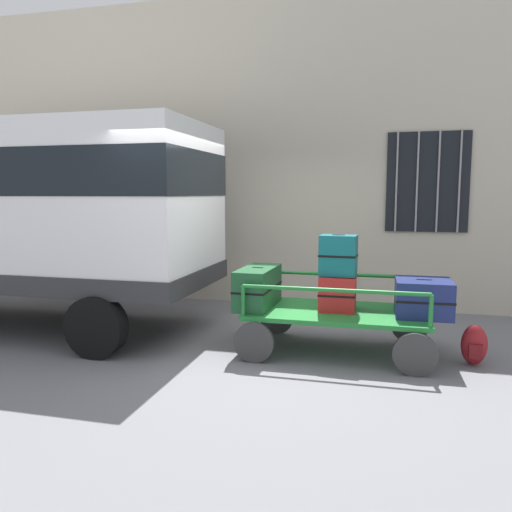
{
  "coord_description": "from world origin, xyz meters",
  "views": [
    {
      "loc": [
        1.61,
        -5.71,
        1.84
      ],
      "look_at": [
        0.13,
        0.05,
        1.1
      ],
      "focal_mm": 35.55,
      "sensor_mm": 36.0,
      "label": 1
    }
  ],
  "objects_px": {
    "luggage_cart": "(337,318)",
    "suitcase_midleft_middle": "(338,255)",
    "suitcase_left_bottom": "(258,287)",
    "van": "(29,206)",
    "backpack": "(474,345)",
    "suitcase_midleft_bottom": "(338,293)",
    "suitcase_center_bottom": "(423,298)"
  },
  "relations": [
    {
      "from": "backpack",
      "to": "luggage_cart",
      "type": "bearing_deg",
      "value": 176.84
    },
    {
      "from": "van",
      "to": "luggage_cart",
      "type": "distance_m",
      "value": 4.35
    },
    {
      "from": "van",
      "to": "suitcase_midleft_bottom",
      "type": "bearing_deg",
      "value": -1.22
    },
    {
      "from": "van",
      "to": "suitcase_left_bottom",
      "type": "height_order",
      "value": "van"
    },
    {
      "from": "luggage_cart",
      "to": "suitcase_center_bottom",
      "type": "relative_size",
      "value": 3.45
    },
    {
      "from": "luggage_cart",
      "to": "suitcase_left_bottom",
      "type": "height_order",
      "value": "suitcase_left_bottom"
    },
    {
      "from": "suitcase_midleft_bottom",
      "to": "suitcase_midleft_middle",
      "type": "relative_size",
      "value": 0.98
    },
    {
      "from": "luggage_cart",
      "to": "suitcase_left_bottom",
      "type": "xyz_separation_m",
      "value": [
        -0.94,
        -0.03,
        0.33
      ]
    },
    {
      "from": "suitcase_midleft_bottom",
      "to": "backpack",
      "type": "xyz_separation_m",
      "value": [
        1.47,
        -0.11,
        -0.48
      ]
    },
    {
      "from": "suitcase_midleft_middle",
      "to": "backpack",
      "type": "relative_size",
      "value": 1.07
    },
    {
      "from": "van",
      "to": "suitcase_left_bottom",
      "type": "distance_m",
      "value": 3.36
    },
    {
      "from": "suitcase_center_bottom",
      "to": "backpack",
      "type": "height_order",
      "value": "suitcase_center_bottom"
    },
    {
      "from": "luggage_cart",
      "to": "suitcase_left_bottom",
      "type": "relative_size",
      "value": 2.37
    },
    {
      "from": "suitcase_midleft_middle",
      "to": "suitcase_left_bottom",
      "type": "bearing_deg",
      "value": -178.02
    },
    {
      "from": "suitcase_midleft_bottom",
      "to": "suitcase_center_bottom",
      "type": "distance_m",
      "value": 0.94
    },
    {
      "from": "van",
      "to": "luggage_cart",
      "type": "relative_size",
      "value": 2.34
    },
    {
      "from": "suitcase_left_bottom",
      "to": "suitcase_midleft_middle",
      "type": "distance_m",
      "value": 1.02
    },
    {
      "from": "suitcase_left_bottom",
      "to": "van",
      "type": "bearing_deg",
      "value": 177.45
    },
    {
      "from": "suitcase_midleft_middle",
      "to": "suitcase_center_bottom",
      "type": "xyz_separation_m",
      "value": [
        0.94,
        -0.03,
        -0.44
      ]
    },
    {
      "from": "suitcase_left_bottom",
      "to": "backpack",
      "type": "bearing_deg",
      "value": -1.32
    },
    {
      "from": "suitcase_left_bottom",
      "to": "suitcase_midleft_bottom",
      "type": "height_order",
      "value": "suitcase_left_bottom"
    },
    {
      "from": "suitcase_left_bottom",
      "to": "backpack",
      "type": "xyz_separation_m",
      "value": [
        2.41,
        -0.06,
        -0.51
      ]
    },
    {
      "from": "luggage_cart",
      "to": "suitcase_midleft_bottom",
      "type": "height_order",
      "value": "suitcase_midleft_bottom"
    },
    {
      "from": "backpack",
      "to": "suitcase_midleft_bottom",
      "type": "bearing_deg",
      "value": 175.69
    },
    {
      "from": "suitcase_left_bottom",
      "to": "suitcase_midleft_middle",
      "type": "height_order",
      "value": "suitcase_midleft_middle"
    },
    {
      "from": "van",
      "to": "suitcase_midleft_middle",
      "type": "distance_m",
      "value": 4.2
    },
    {
      "from": "suitcase_midleft_bottom",
      "to": "backpack",
      "type": "height_order",
      "value": "suitcase_midleft_bottom"
    },
    {
      "from": "van",
      "to": "backpack",
      "type": "relative_size",
      "value": 11.27
    },
    {
      "from": "suitcase_left_bottom",
      "to": "suitcase_midleft_middle",
      "type": "xyz_separation_m",
      "value": [
        0.94,
        0.03,
        0.4
      ]
    },
    {
      "from": "van",
      "to": "suitcase_midleft_bottom",
      "type": "distance_m",
      "value": 4.28
    },
    {
      "from": "luggage_cart",
      "to": "suitcase_midleft_middle",
      "type": "distance_m",
      "value": 0.73
    },
    {
      "from": "luggage_cart",
      "to": "suitcase_midleft_middle",
      "type": "relative_size",
      "value": 4.52
    }
  ]
}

